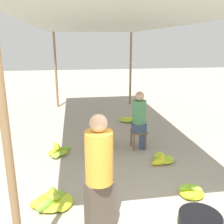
# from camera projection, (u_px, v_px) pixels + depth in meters

# --- Properties ---
(canopy_post_front_left) EXTENTS (0.08, 0.08, 2.68)m
(canopy_post_front_left) POSITION_uv_depth(u_px,v_px,m) (9.00, 157.00, 2.26)
(canopy_post_front_left) COLOR olive
(canopy_post_front_left) RESTS_ON ground
(canopy_post_back_left) EXTENTS (0.08, 0.08, 2.68)m
(canopy_post_back_left) POSITION_uv_depth(u_px,v_px,m) (56.00, 71.00, 8.97)
(canopy_post_back_left) COLOR olive
(canopy_post_back_left) RESTS_ON ground
(canopy_post_back_right) EXTENTS (0.08, 0.08, 2.68)m
(canopy_post_back_right) POSITION_uv_depth(u_px,v_px,m) (131.00, 69.00, 9.38)
(canopy_post_back_right) COLOR olive
(canopy_post_back_right) RESTS_ON ground
(canopy_tarp) EXTENTS (3.15, 7.45, 0.04)m
(canopy_tarp) POSITION_uv_depth(u_px,v_px,m) (107.00, 25.00, 5.45)
(canopy_tarp) COLOR #9EA399
(canopy_tarp) RESTS_ON canopy_post_front_left
(vendor_foreground) EXTENTS (0.43, 0.43, 1.57)m
(vendor_foreground) POSITION_uv_depth(u_px,v_px,m) (99.00, 175.00, 2.98)
(vendor_foreground) COLOR #4C4238
(vendor_foreground) RESTS_ON ground
(stool) EXTENTS (0.34, 0.34, 0.41)m
(stool) POSITION_uv_depth(u_px,v_px,m) (139.00, 134.00, 5.63)
(stool) COLOR brown
(stool) RESTS_ON ground
(vendor_seated) EXTENTS (0.41, 0.41, 1.31)m
(vendor_seated) POSITION_uv_depth(u_px,v_px,m) (140.00, 119.00, 5.54)
(vendor_seated) COLOR #384766
(vendor_seated) RESTS_ON ground
(basin_black) EXTENTS (0.56, 0.56, 0.18)m
(basin_black) POSITION_uv_depth(u_px,v_px,m) (200.00, 221.00, 3.26)
(basin_black) COLOR black
(basin_black) RESTS_ON ground
(banana_pile_left_0) EXTENTS (0.69, 0.63, 0.18)m
(banana_pile_left_0) POSITION_uv_depth(u_px,v_px,m) (53.00, 200.00, 3.71)
(banana_pile_left_0) COLOR #BED02A
(banana_pile_left_0) RESTS_ON ground
(banana_pile_left_1) EXTENTS (0.50, 0.47, 0.26)m
(banana_pile_left_1) POSITION_uv_depth(u_px,v_px,m) (58.00, 151.00, 5.34)
(banana_pile_left_1) COLOR #BACF2B
(banana_pile_left_1) RESTS_ON ground
(banana_pile_right_0) EXTENTS (0.41, 0.37, 0.20)m
(banana_pile_right_0) POSITION_uv_depth(u_px,v_px,m) (192.00, 192.00, 3.89)
(banana_pile_right_0) COLOR #89BB34
(banana_pile_right_0) RESTS_ON ground
(banana_pile_right_1) EXTENTS (0.53, 0.46, 0.16)m
(banana_pile_right_1) POSITION_uv_depth(u_px,v_px,m) (163.00, 159.00, 5.03)
(banana_pile_right_1) COLOR yellow
(banana_pile_right_1) RESTS_ON ground
(banana_pile_right_2) EXTENTS (0.56, 0.47, 0.14)m
(banana_pile_right_2) POSITION_uv_depth(u_px,v_px,m) (129.00, 120.00, 7.58)
(banana_pile_right_2) COLOR yellow
(banana_pile_right_2) RESTS_ON ground
(crate_near) EXTENTS (0.50, 0.50, 0.24)m
(crate_near) POSITION_uv_depth(u_px,v_px,m) (99.00, 141.00, 5.80)
(crate_near) COLOR olive
(crate_near) RESTS_ON ground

